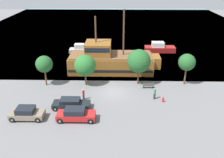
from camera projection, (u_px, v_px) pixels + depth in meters
ground_plane at (114, 92)px, 36.33m from camera, size 160.00×160.00×0.00m
water_surface at (116, 27)px, 76.53m from camera, size 80.00×80.00×0.00m
pirate_ship at (110, 60)px, 43.26m from camera, size 15.61×5.62×10.59m
moored_boat_dockside at (81, 49)px, 53.40m from camera, size 5.02×1.98×1.80m
moored_boat_outer at (159, 48)px, 53.72m from camera, size 6.40×2.40×2.10m
parked_car_curb_front at (76, 114)px, 29.33m from camera, size 4.55×1.82×1.55m
parked_car_curb_mid at (27, 113)px, 29.63m from camera, size 3.98×1.91×1.51m
parked_car_curb_rear at (71, 104)px, 31.86m from camera, size 4.76×1.82×1.36m
fire_hydrant at (163, 99)px, 33.47m from camera, size 0.42×0.25×0.76m
bench_promenade_east at (148, 86)px, 37.34m from camera, size 1.60×0.45×0.85m
pedestrian_walking_near at (155, 93)px, 34.08m from camera, size 0.32×0.32×1.67m
pedestrian_walking_far at (83, 94)px, 33.98m from camera, size 0.32×0.32×1.57m
tree_row_east at (44, 64)px, 37.19m from camera, size 2.55×2.55×4.70m
tree_row_mideast at (85, 66)px, 37.30m from camera, size 3.25×3.25×4.83m
tree_row_midwest at (139, 61)px, 37.45m from camera, size 3.59×3.59×5.53m
tree_row_west at (187, 62)px, 37.49m from camera, size 2.58×2.58×4.87m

